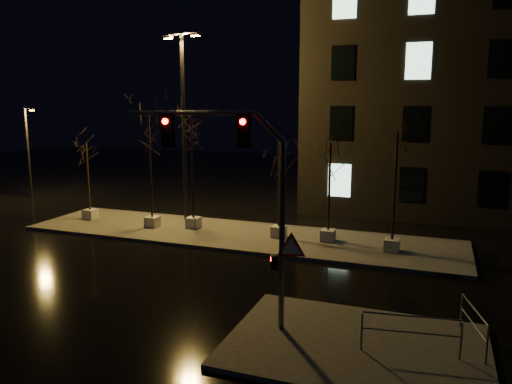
% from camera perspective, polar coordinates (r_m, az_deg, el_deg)
% --- Properties ---
extents(ground, '(90.00, 90.00, 0.00)m').
position_cam_1_polar(ground, '(20.05, -8.94, -9.36)').
color(ground, black).
rests_on(ground, ground).
extents(median, '(22.00, 5.00, 0.15)m').
position_cam_1_polar(median, '(25.18, -2.27, -4.95)').
color(median, '#42403B').
rests_on(median, ground).
extents(sidewalk_corner, '(7.00, 5.00, 0.15)m').
position_cam_1_polar(sidewalk_corner, '(14.64, 11.31, -16.86)').
color(sidewalk_corner, '#42403B').
rests_on(sidewalk_corner, ground).
extents(tree_0, '(1.80, 1.80, 4.41)m').
position_cam_1_polar(tree_0, '(29.19, -18.76, 3.48)').
color(tree_0, '#BBB8AE').
rests_on(tree_0, median).
extents(tree_1, '(1.80, 1.80, 6.16)m').
position_cam_1_polar(tree_1, '(26.31, -12.11, 6.00)').
color(tree_1, '#BBB8AE').
rests_on(tree_1, median).
extents(tree_2, '(1.80, 1.80, 5.85)m').
position_cam_1_polar(tree_2, '(25.81, -7.35, 5.54)').
color(tree_2, '#BBB8AE').
rests_on(tree_2, median).
extents(tree_3, '(1.80, 1.80, 4.80)m').
position_cam_1_polar(tree_3, '(23.86, 2.67, 3.31)').
color(tree_3, '#BBB8AE').
rests_on(tree_3, median).
extents(tree_4, '(1.80, 1.80, 4.80)m').
position_cam_1_polar(tree_4, '(23.39, 8.45, 3.06)').
color(tree_4, '#BBB8AE').
rests_on(tree_4, median).
extents(tree_5, '(1.80, 1.80, 5.42)m').
position_cam_1_polar(tree_5, '(22.31, 15.73, 3.64)').
color(tree_5, '#BBB8AE').
rests_on(tree_5, median).
extents(traffic_signal_mast, '(5.06, 1.18, 6.31)m').
position_cam_1_polar(traffic_signal_mast, '(14.05, -1.14, 0.40)').
color(traffic_signal_mast, slate).
rests_on(traffic_signal_mast, sidewalk_corner).
extents(streetlight_main, '(2.49, 0.97, 10.11)m').
position_cam_1_polar(streetlight_main, '(27.56, -8.30, 8.73)').
color(streetlight_main, black).
rests_on(streetlight_main, median).
extents(streetlight_far, '(1.21, 0.52, 6.27)m').
position_cam_1_polar(streetlight_far, '(38.27, -24.55, 4.53)').
color(streetlight_far, black).
rests_on(streetlight_far, ground).
extents(guard_rail_a, '(2.53, 0.41, 1.10)m').
position_cam_1_polar(guard_rail_a, '(14.07, 17.27, -14.72)').
color(guard_rail_a, slate).
rests_on(guard_rail_a, sidewalk_corner).
extents(guard_rail_b, '(0.59, 2.13, 1.04)m').
position_cam_1_polar(guard_rail_b, '(15.22, 23.61, -13.37)').
color(guard_rail_b, slate).
rests_on(guard_rail_b, sidewalk_corner).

